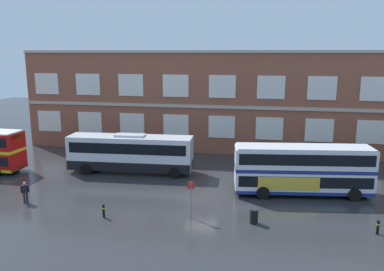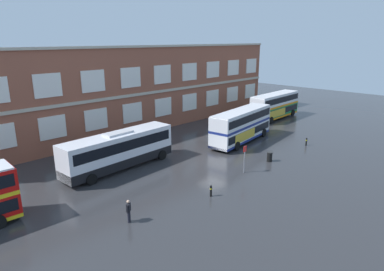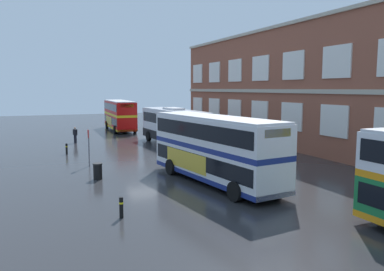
% 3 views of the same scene
% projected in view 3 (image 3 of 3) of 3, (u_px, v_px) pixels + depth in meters
% --- Properties ---
extents(ground_plane, '(120.00, 120.00, 0.00)m').
position_uv_depth(ground_plane, '(168.00, 160.00, 30.86)').
color(ground_plane, '#2B2B2D').
extents(brick_terminal_building, '(53.18, 8.19, 11.72)m').
position_uv_depth(brick_terminal_building, '(349.00, 89.00, 33.85)').
color(brick_terminal_building, brown).
rests_on(brick_terminal_building, ground).
extents(double_decker_near, '(11.09, 3.19, 4.07)m').
position_uv_depth(double_decker_near, '(120.00, 115.00, 52.91)').
color(double_decker_near, red).
rests_on(double_decker_near, ground).
extents(double_decker_middle, '(11.24, 3.97, 4.07)m').
position_uv_depth(double_decker_middle, '(214.00, 148.00, 23.33)').
color(double_decker_middle, silver).
rests_on(double_decker_middle, ground).
extents(touring_coach, '(12.12, 3.37, 3.80)m').
position_uv_depth(touring_coach, '(174.00, 126.00, 39.12)').
color(touring_coach, silver).
rests_on(touring_coach, ground).
extents(waiting_passenger, '(0.57, 0.47, 1.70)m').
position_uv_depth(waiting_passenger, '(75.00, 134.00, 40.68)').
color(waiting_passenger, black).
rests_on(waiting_passenger, ground).
extents(bus_stand_flag, '(0.44, 0.10, 2.70)m').
position_uv_depth(bus_stand_flag, '(89.00, 144.00, 28.37)').
color(bus_stand_flag, slate).
rests_on(bus_stand_flag, ground).
extents(station_litter_bin, '(0.60, 0.60, 1.03)m').
position_uv_depth(station_litter_bin, '(98.00, 171.00, 24.42)').
color(station_litter_bin, black).
rests_on(station_litter_bin, ground).
extents(safety_bollard_west, '(0.19, 0.19, 0.95)m').
position_uv_depth(safety_bollard_west, '(67.00, 149.00, 33.68)').
color(safety_bollard_west, black).
rests_on(safety_bollard_west, ground).
extents(safety_bollard_east, '(0.19, 0.19, 0.95)m').
position_uv_depth(safety_bollard_east, '(121.00, 207.00, 17.10)').
color(safety_bollard_east, black).
rests_on(safety_bollard_east, ground).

